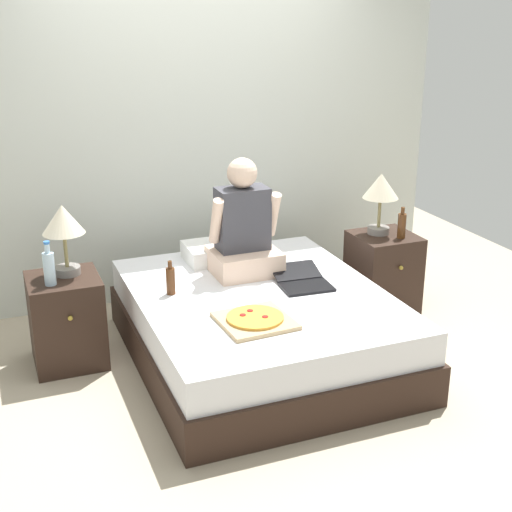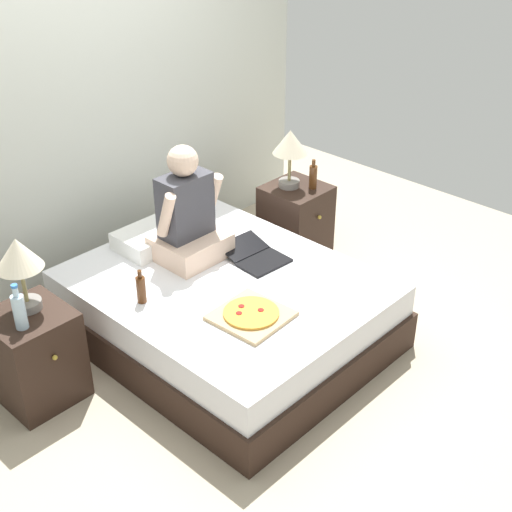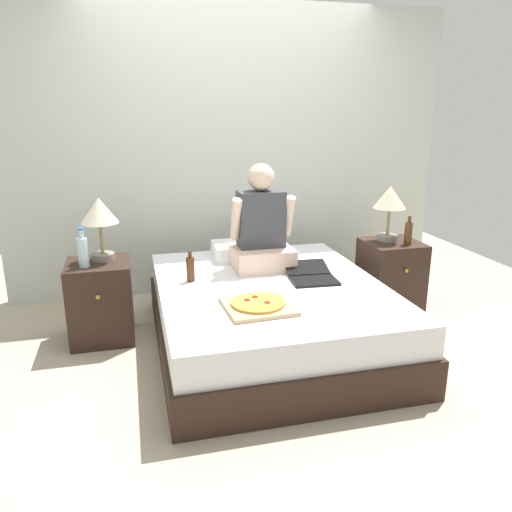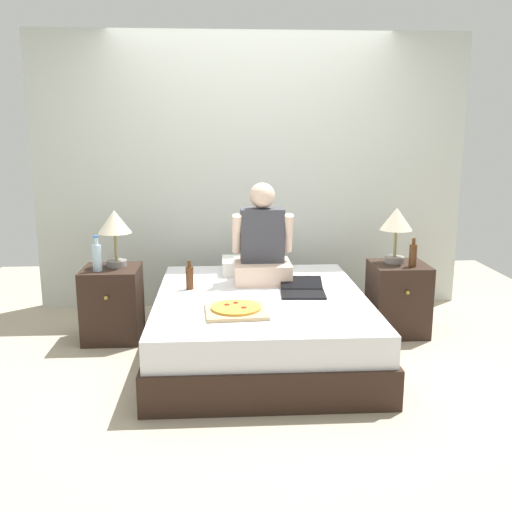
% 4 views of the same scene
% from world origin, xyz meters
% --- Properties ---
extents(ground_plane, '(5.95, 5.95, 0.00)m').
position_xyz_m(ground_plane, '(0.00, 0.00, 0.00)').
color(ground_plane, tan).
extents(wall_back, '(3.95, 0.12, 2.50)m').
position_xyz_m(wall_back, '(0.00, 1.31, 1.25)').
color(wall_back, silver).
rests_on(wall_back, ground).
extents(bed, '(1.56, 1.91, 0.46)m').
position_xyz_m(bed, '(0.00, 0.00, 0.23)').
color(bed, black).
rests_on(bed, ground).
extents(nightstand_left, '(0.44, 0.47, 0.58)m').
position_xyz_m(nightstand_left, '(-1.15, 0.40, 0.29)').
color(nightstand_left, black).
rests_on(nightstand_left, ground).
extents(lamp_on_left_nightstand, '(0.26, 0.26, 0.45)m').
position_xyz_m(lamp_on_left_nightstand, '(-1.11, 0.45, 0.91)').
color(lamp_on_left_nightstand, gray).
rests_on(lamp_on_left_nightstand, nightstand_left).
extents(water_bottle, '(0.07, 0.07, 0.28)m').
position_xyz_m(water_bottle, '(-1.23, 0.31, 0.69)').
color(water_bottle, silver).
rests_on(water_bottle, nightstand_left).
extents(nightstand_right, '(0.44, 0.47, 0.58)m').
position_xyz_m(nightstand_right, '(1.15, 0.40, 0.29)').
color(nightstand_right, black).
rests_on(nightstand_right, ground).
extents(lamp_on_right_nightstand, '(0.26, 0.26, 0.45)m').
position_xyz_m(lamp_on_right_nightstand, '(1.12, 0.45, 0.91)').
color(lamp_on_right_nightstand, gray).
rests_on(lamp_on_right_nightstand, nightstand_right).
extents(beer_bottle, '(0.06, 0.06, 0.23)m').
position_xyz_m(beer_bottle, '(1.22, 0.30, 0.68)').
color(beer_bottle, '#512D14').
rests_on(beer_bottle, nightstand_right).
extents(pillow, '(0.52, 0.34, 0.12)m').
position_xyz_m(pillow, '(-0.02, 0.67, 0.52)').
color(pillow, white).
rests_on(pillow, bed).
extents(person_seated, '(0.47, 0.40, 0.78)m').
position_xyz_m(person_seated, '(0.04, 0.39, 0.75)').
color(person_seated, beige).
rests_on(person_seated, bed).
extents(laptop, '(0.34, 0.43, 0.07)m').
position_xyz_m(laptop, '(0.31, 0.02, 0.48)').
color(laptop, black).
rests_on(laptop, bed).
extents(pizza_box, '(0.42, 0.42, 0.05)m').
position_xyz_m(pizza_box, '(-0.19, -0.41, 0.48)').
color(pizza_box, tan).
rests_on(pizza_box, bed).
extents(beer_bottle_on_bed, '(0.06, 0.06, 0.22)m').
position_xyz_m(beer_bottle_on_bed, '(-0.53, 0.18, 0.55)').
color(beer_bottle_on_bed, '#4C2811').
rests_on(beer_bottle_on_bed, bed).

